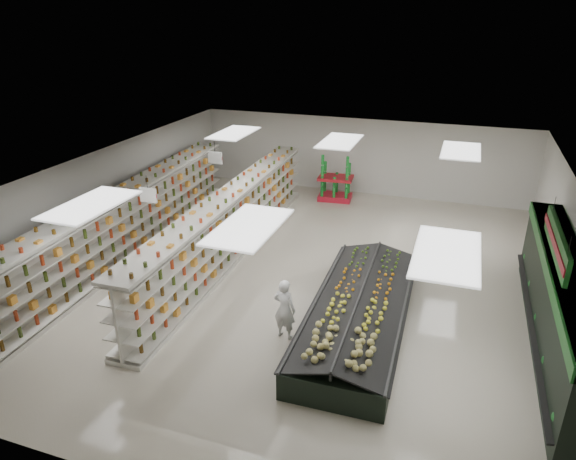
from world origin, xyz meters
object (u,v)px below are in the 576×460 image
at_px(gondola_left, 130,223).
at_px(soda_endcap, 336,180).
at_px(shopper_main, 285,309).
at_px(gondola_center, 230,227).
at_px(shopper_background, 266,190).
at_px(produce_island, 360,310).

xyz_separation_m(gondola_left, soda_endcap, (5.06, 7.03, -0.12)).
xyz_separation_m(soda_endcap, shopper_main, (1.27, -9.95, -0.09)).
distance_m(gondola_center, shopper_background, 3.95).
bearing_deg(gondola_left, shopper_background, 56.46).
bearing_deg(soda_endcap, produce_island, -72.09).
height_order(soda_endcap, shopper_background, shopper_background).
distance_m(produce_island, shopper_main, 1.96).
height_order(gondola_left, soda_endcap, gondola_left).
bearing_deg(produce_island, gondola_center, 150.56).
distance_m(gondola_center, shopper_main, 4.91).
bearing_deg(shopper_main, gondola_center, -40.07).
xyz_separation_m(produce_island, shopper_main, (-1.61, -1.07, 0.35)).
distance_m(gondola_left, shopper_background, 5.55).
relative_size(gondola_left, gondola_center, 1.03).
height_order(produce_island, shopper_main, shopper_main).
distance_m(gondola_left, soda_endcap, 8.67).
bearing_deg(produce_island, gondola_left, 166.86).
xyz_separation_m(gondola_left, gondola_center, (3.17, 0.84, -0.03)).
height_order(gondola_center, produce_island, gondola_center).
xyz_separation_m(gondola_center, shopper_background, (-0.32, 3.93, -0.06)).
bearing_deg(produce_island, soda_endcap, 107.91).
xyz_separation_m(gondola_left, produce_island, (7.93, -1.85, -0.56)).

